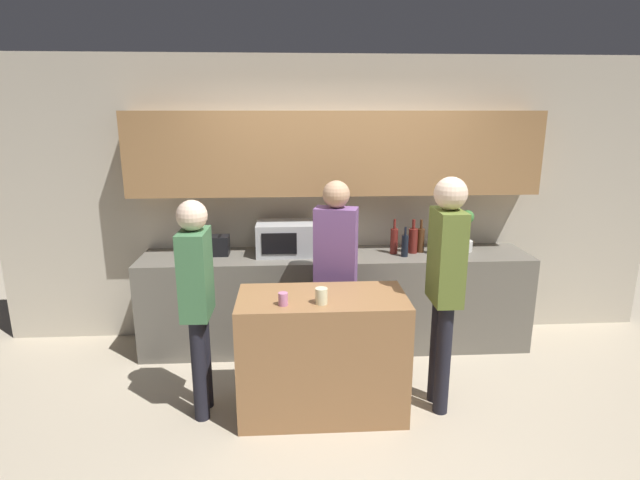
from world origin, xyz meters
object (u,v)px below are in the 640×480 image
object	(u,v)px
toaster	(215,245)
potted_plant	(466,231)
bottle_3	(421,240)
cup_1	(321,296)
bottle_1	(405,245)
person_left	(336,262)
microwave	(285,238)
bottle_2	(413,240)
cup_0	(283,299)
bottle_4	(432,243)
person_center	(445,274)
bottle_0	(394,240)
person_right	(197,292)

from	to	relation	value
toaster	potted_plant	world-z (taller)	potted_plant
bottle_3	toaster	bearing A→B (deg)	179.54
potted_plant	cup_1	distance (m)	1.94
bottle_1	person_left	world-z (taller)	person_left
toaster	potted_plant	distance (m)	2.36
microwave	potted_plant	xyz separation A→B (m)	(1.71, 0.00, 0.05)
microwave	person_left	distance (m)	0.72
microwave	bottle_2	bearing A→B (deg)	-1.69
bottle_2	cup_0	world-z (taller)	bottle_2
bottle_3	cup_1	xyz separation A→B (m)	(-1.01, -1.27, -0.05)
bottle_4	person_center	xyz separation A→B (m)	(-0.21, -1.07, 0.05)
bottle_0	cup_1	distance (m)	1.45
bottle_1	person_right	world-z (taller)	person_right
cup_0	person_center	xyz separation A→B (m)	(1.16, 0.15, 0.10)
potted_plant	bottle_0	size ratio (longest dim) A/B	1.21
bottle_0	bottle_3	size ratio (longest dim) A/B	1.05
bottle_3	cup_1	distance (m)	1.62
bottle_1	bottle_4	xyz separation A→B (m)	(0.27, 0.08, -0.00)
bottle_1	person_center	size ratio (longest dim) A/B	0.16
cup_1	bottle_2	bearing A→B (deg)	53.04
microwave	person_left	xyz separation A→B (m)	(0.42, -0.58, -0.06)
bottle_2	microwave	bearing A→B (deg)	178.31
bottle_0	cup_0	size ratio (longest dim) A/B	3.66
person_left	bottle_1	bearing A→B (deg)	-132.65
bottle_1	bottle_2	world-z (taller)	bottle_2
bottle_0	bottle_2	bearing A→B (deg)	3.56
potted_plant	person_right	size ratio (longest dim) A/B	0.24
bottle_3	person_right	bearing A→B (deg)	-149.66
microwave	bottle_1	size ratio (longest dim) A/B	1.89
bottle_3	potted_plant	bearing A→B (deg)	2.02
potted_plant	bottle_4	world-z (taller)	potted_plant
potted_plant	bottle_3	size ratio (longest dim) A/B	1.27
bottle_2	person_right	distance (m)	2.11
toaster	bottle_4	size ratio (longest dim) A/B	0.98
bottle_4	cup_0	xyz separation A→B (m)	(-1.37, -1.23, -0.05)
toaster	cup_0	bearing A→B (deg)	-63.59
microwave	person_center	bearing A→B (deg)	-44.58
person_center	person_right	xyz separation A→B (m)	(-1.77, 0.02, -0.10)
cup_0	bottle_2	bearing A→B (deg)	46.38
toaster	person_left	size ratio (longest dim) A/B	0.16
bottle_0	person_right	size ratio (longest dim) A/B	0.20
toaster	bottle_3	bearing A→B (deg)	-0.46
cup_0	person_right	bearing A→B (deg)	164.06
cup_1	microwave	bearing A→B (deg)	101.37
cup_1	person_left	distance (m)	0.72
toaster	person_right	distance (m)	1.12
bottle_3	person_left	size ratio (longest dim) A/B	0.19
microwave	bottle_3	bearing A→B (deg)	-0.62
toaster	bottle_2	xyz separation A→B (m)	(1.84, -0.04, 0.03)
microwave	bottle_2	world-z (taller)	bottle_2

